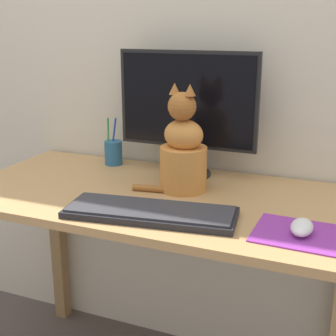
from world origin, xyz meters
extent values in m
cube|color=beige|center=(0.00, 0.34, 1.25)|extent=(7.00, 0.04, 2.50)
cube|color=tan|center=(0.00, 0.00, 0.75)|extent=(1.24, 0.61, 0.02)
cube|color=olive|center=(-0.58, 0.27, 0.37)|extent=(0.05, 0.05, 0.73)
cylinder|color=black|center=(0.03, 0.21, 0.76)|extent=(0.17, 0.17, 0.01)
cylinder|color=black|center=(0.03, 0.21, 0.82)|extent=(0.04, 0.04, 0.09)
cube|color=black|center=(0.03, 0.21, 1.02)|extent=(0.48, 0.02, 0.32)
cube|color=black|center=(0.03, 0.20, 1.02)|extent=(0.46, 0.00, 0.30)
cube|color=black|center=(0.06, -0.17, 0.77)|extent=(0.49, 0.23, 0.02)
cube|color=#333338|center=(0.06, -0.17, 0.78)|extent=(0.47, 0.20, 0.01)
cube|color=purple|center=(0.45, -0.14, 0.76)|extent=(0.22, 0.20, 0.00)
ellipsoid|color=white|center=(0.46, -0.15, 0.78)|extent=(0.06, 0.10, 0.04)
cylinder|color=#D6893D|center=(0.07, 0.06, 0.83)|extent=(0.18, 0.18, 0.14)
ellipsoid|color=#D6893D|center=(0.07, 0.06, 0.94)|extent=(0.15, 0.13, 0.10)
sphere|color=#A36028|center=(0.07, 0.05, 1.03)|extent=(0.10, 0.10, 0.09)
cone|color=#A36028|center=(0.04, 0.06, 1.08)|extent=(0.04, 0.04, 0.03)
cone|color=#A36028|center=(0.09, 0.05, 1.08)|extent=(0.04, 0.04, 0.03)
cylinder|color=#A36028|center=(0.02, 0.01, 0.77)|extent=(0.19, 0.05, 0.02)
cylinder|color=#286089|center=(-0.27, 0.23, 0.80)|extent=(0.07, 0.07, 0.09)
cylinder|color=#1E47B2|center=(-0.27, 0.24, 0.87)|extent=(0.03, 0.01, 0.14)
cylinder|color=green|center=(-0.29, 0.22, 0.87)|extent=(0.02, 0.03, 0.14)
camera|label=1|loc=(0.55, -1.26, 1.26)|focal=50.00mm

